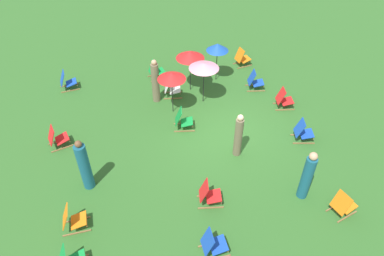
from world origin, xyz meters
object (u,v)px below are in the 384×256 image
(umbrella_0, at_px, (217,47))
(person_3, at_px, (238,136))
(deckchair_4, at_px, (284,99))
(deckchair_11, at_px, (156,70))
(deckchair_12, at_px, (171,88))
(person_1, at_px, (155,82))
(deckchair_8, at_px, (183,120))
(deckchair_2, at_px, (213,244))
(person_0, at_px, (307,176))
(deckchair_7, at_px, (67,81))
(deckchair_6, at_px, (343,205))
(umbrella_1, at_px, (190,55))
(umbrella_3, at_px, (172,76))
(deckchair_3, at_px, (57,138))
(deckchair_9, at_px, (255,81))
(person_2, at_px, (84,166))
(umbrella_2, at_px, (204,66))
(deckchair_1, at_px, (242,58))
(deckchair_5, at_px, (303,132))
(deckchair_13, at_px, (72,219))
(deckchair_0, at_px, (209,194))

(umbrella_0, bearing_deg, person_3, 171.63)
(deckchair_4, xyz_separation_m, deckchair_11, (3.30, 4.46, 0.00))
(deckchair_12, height_order, person_1, person_1)
(deckchair_8, bearing_deg, deckchair_11, 16.94)
(deckchair_2, distance_m, person_0, 3.38)
(deckchair_7, bearing_deg, person_3, -140.62)
(deckchair_6, height_order, deckchair_12, same)
(umbrella_0, relative_size, person_3, 1.03)
(deckchair_2, distance_m, deckchair_4, 6.96)
(umbrella_1, xyz_separation_m, umbrella_3, (-1.30, 1.01, -0.02))
(deckchair_3, height_order, deckchair_9, same)
(deckchair_9, bearing_deg, person_2, 129.81)
(umbrella_3, bearing_deg, deckchair_8, -172.11)
(umbrella_1, bearing_deg, deckchair_7, 75.16)
(person_0, bearing_deg, umbrella_2, 69.08)
(person_2, bearing_deg, deckchair_9, 172.44)
(person_2, distance_m, person_3, 4.89)
(deckchair_8, bearing_deg, person_2, 131.06)
(umbrella_3, distance_m, person_1, 1.25)
(deckchair_1, xyz_separation_m, umbrella_3, (-2.61, 3.78, 1.25))
(deckchair_12, xyz_separation_m, umbrella_3, (-1.04, 0.15, 1.25))
(umbrella_0, bearing_deg, deckchair_3, 112.28)
(deckchair_12, height_order, person_3, person_3)
(umbrella_0, height_order, umbrella_2, umbrella_2)
(deckchair_1, height_order, deckchair_8, same)
(deckchair_6, height_order, person_0, person_0)
(deckchair_9, relative_size, deckchair_12, 1.01)
(deckchair_5, height_order, person_2, person_2)
(deckchair_3, height_order, umbrella_0, umbrella_0)
(deckchair_3, height_order, person_2, person_2)
(umbrella_0, xyz_separation_m, person_1, (-0.87, 2.76, -0.68))
(deckchair_11, bearing_deg, deckchair_12, -176.31)
(umbrella_1, bearing_deg, deckchair_13, 140.38)
(deckchair_11, distance_m, umbrella_3, 2.82)
(deckchair_3, relative_size, deckchair_6, 1.00)
(deckchair_3, relative_size, deckchair_5, 1.00)
(deckchair_1, xyz_separation_m, deckchair_8, (-3.65, 3.63, 0.00))
(deckchair_5, xyz_separation_m, deckchair_13, (-1.75, 7.79, 0.00))
(deckchair_1, bearing_deg, person_3, 148.38)
(deckchair_0, bearing_deg, deckchair_9, -22.96)
(deckchair_4, relative_size, deckchair_13, 1.00)
(deckchair_6, xyz_separation_m, umbrella_2, (6.17, 2.38, 1.27))
(umbrella_0, relative_size, umbrella_2, 0.98)
(person_1, bearing_deg, deckchair_2, 28.12)
(deckchair_1, bearing_deg, deckchair_4, 177.96)
(deckchair_7, relative_size, umbrella_1, 0.46)
(person_0, bearing_deg, deckchair_0, 133.43)
(deckchair_11, xyz_separation_m, person_2, (-5.53, 3.06, 0.51))
(umbrella_0, bearing_deg, deckchair_11, 72.89)
(deckchair_0, distance_m, person_3, 2.33)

